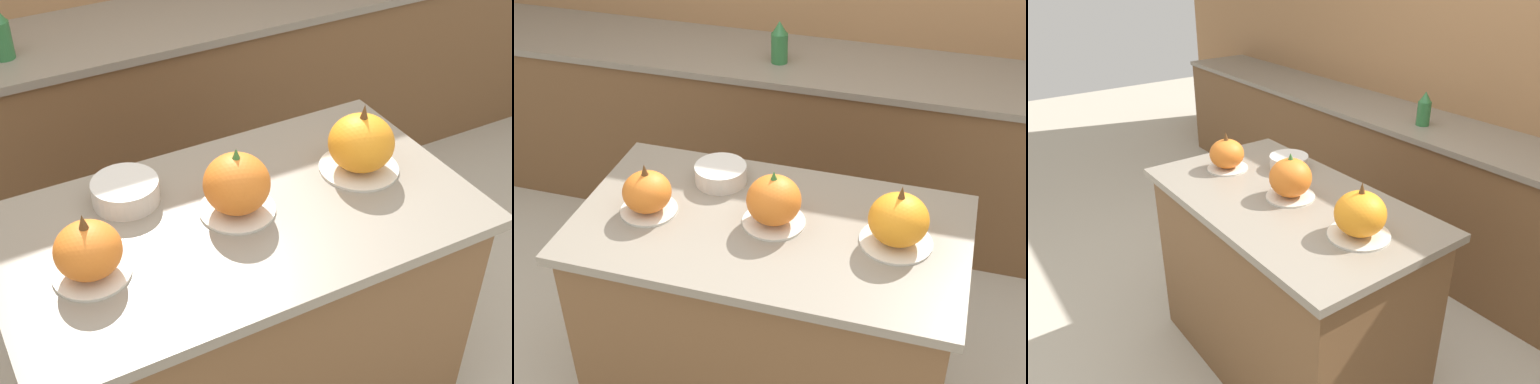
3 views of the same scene
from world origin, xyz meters
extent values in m
cube|color=brown|center=(0.00, 0.00, 0.44)|extent=(1.26, 0.68, 0.88)
cube|color=gray|center=(0.00, 0.00, 0.90)|extent=(1.32, 0.74, 0.03)
cube|color=brown|center=(0.00, 1.37, 0.43)|extent=(6.00, 0.56, 0.86)
cube|color=gray|center=(0.00, 1.37, 0.88)|extent=(6.00, 0.60, 0.03)
cylinder|color=silver|center=(-0.42, -0.04, 0.92)|extent=(0.20, 0.20, 0.01)
ellipsoid|color=orange|center=(-0.42, -0.04, 0.99)|extent=(0.17, 0.17, 0.14)
cone|color=brown|center=(-0.42, -0.04, 1.08)|extent=(0.03, 0.03, 0.04)
cylinder|color=silver|center=(0.01, 0.02, 0.92)|extent=(0.21, 0.21, 0.01)
ellipsoid|color=orange|center=(0.01, 0.02, 1.01)|extent=(0.18, 0.18, 0.17)
cone|color=#38702D|center=(0.01, 0.02, 1.10)|extent=(0.02, 0.02, 0.03)
cylinder|color=silver|center=(0.42, 0.03, 0.92)|extent=(0.24, 0.24, 0.01)
ellipsoid|color=orange|center=(0.42, 0.03, 1.01)|extent=(0.19, 0.19, 0.17)
cone|color=brown|center=(0.42, 0.03, 1.11)|extent=(0.02, 0.02, 0.05)
cylinder|color=#2D6B38|center=(-0.34, 1.31, 0.97)|extent=(0.08, 0.08, 0.15)
cone|color=#2D6B38|center=(-0.34, 1.31, 1.07)|extent=(0.07, 0.07, 0.06)
cylinder|color=beige|center=(-0.24, 0.20, 0.95)|extent=(0.19, 0.19, 0.07)
camera|label=1|loc=(-0.67, -1.36, 2.12)|focal=50.00mm
camera|label=2|loc=(0.54, -1.81, 2.35)|focal=50.00mm
camera|label=3|loc=(1.53, -1.15, 1.86)|focal=35.00mm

